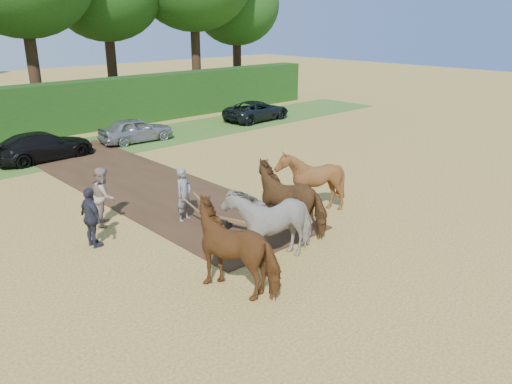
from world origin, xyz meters
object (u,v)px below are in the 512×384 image
at_px(spectator_far, 91,218).
at_px(plough_team, 279,208).
at_px(spectator_near, 104,196).
at_px(parked_cars, 16,148).

height_order(spectator_far, plough_team, plough_team).
height_order(spectator_near, plough_team, plough_team).
distance_m(spectator_near, spectator_far, 1.81).
xyz_separation_m(spectator_near, spectator_far, (-1.12, -1.42, -0.05)).
bearing_deg(spectator_far, parked_cars, -10.73).
bearing_deg(spectator_near, plough_team, -114.02).
bearing_deg(parked_cars, plough_team, -79.43).
bearing_deg(plough_team, parked_cars, 100.57).
height_order(spectator_near, spectator_far, spectator_near).
xyz_separation_m(plough_team, parked_cars, (-2.77, 14.86, -0.42)).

